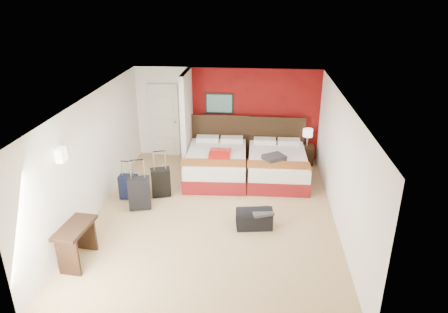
# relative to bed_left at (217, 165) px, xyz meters

# --- Properties ---
(ground) EXTENTS (6.50, 6.50, 0.00)m
(ground) POSITION_rel_bed_left_xyz_m (0.15, -1.88, -0.32)
(ground) COLOR #D6B784
(ground) RESTS_ON ground
(room_walls) EXTENTS (5.02, 6.52, 2.50)m
(room_walls) POSITION_rel_bed_left_xyz_m (-1.25, -0.46, 0.94)
(room_walls) COLOR white
(room_walls) RESTS_ON ground
(red_accent_panel) EXTENTS (3.50, 0.04, 2.50)m
(red_accent_panel) POSITION_rel_bed_left_xyz_m (0.90, 1.35, 0.93)
(red_accent_panel) COLOR maroon
(red_accent_panel) RESTS_ON ground
(partition_wall) EXTENTS (0.12, 1.20, 2.50)m
(partition_wall) POSITION_rel_bed_left_xyz_m (-0.85, 0.73, 0.93)
(partition_wall) COLOR silver
(partition_wall) RESTS_ON ground
(entry_door) EXTENTS (0.82, 0.06, 2.05)m
(entry_door) POSITION_rel_bed_left_xyz_m (-1.60, 1.32, 0.71)
(entry_door) COLOR silver
(entry_door) RESTS_ON ground
(bed_left) EXTENTS (1.56, 2.17, 0.63)m
(bed_left) POSITION_rel_bed_left_xyz_m (0.00, 0.00, 0.00)
(bed_left) COLOR white
(bed_left) RESTS_ON ground
(bed_right) EXTENTS (1.46, 2.07, 0.62)m
(bed_right) POSITION_rel_bed_left_xyz_m (1.52, 0.03, -0.01)
(bed_right) COLOR white
(bed_right) RESTS_ON ground
(red_suitcase_open) EXTENTS (0.54, 0.73, 0.09)m
(red_suitcase_open) POSITION_rel_bed_left_xyz_m (0.10, -0.10, 0.36)
(red_suitcase_open) COLOR #B5170F
(red_suitcase_open) RESTS_ON bed_left
(jacket_bundle) EXTENTS (0.62, 0.59, 0.12)m
(jacket_bundle) POSITION_rel_bed_left_xyz_m (1.42, -0.27, 0.36)
(jacket_bundle) COLOR #37373C
(jacket_bundle) RESTS_ON bed_right
(nightstand) EXTENTS (0.39, 0.39, 0.53)m
(nightstand) POSITION_rel_bed_left_xyz_m (2.33, 1.00, -0.05)
(nightstand) COLOR black
(nightstand) RESTS_ON ground
(table_lamp) EXTENTS (0.26, 0.26, 0.46)m
(table_lamp) POSITION_rel_bed_left_xyz_m (2.33, 1.00, 0.44)
(table_lamp) COLOR silver
(table_lamp) RESTS_ON nightstand
(suitcase_black) EXTENTS (0.49, 0.38, 0.64)m
(suitcase_black) POSITION_rel_bed_left_xyz_m (-1.16, -1.16, 0.00)
(suitcase_black) COLOR black
(suitcase_black) RESTS_ON ground
(suitcase_charcoal) EXTENTS (0.53, 0.40, 0.69)m
(suitcase_charcoal) POSITION_rel_bed_left_xyz_m (-1.48, -1.77, 0.03)
(suitcase_charcoal) COLOR black
(suitcase_charcoal) RESTS_ON ground
(suitcase_navy) EXTENTS (0.40, 0.25, 0.55)m
(suitcase_navy) POSITION_rel_bed_left_xyz_m (-1.85, -1.36, -0.04)
(suitcase_navy) COLOR black
(suitcase_navy) RESTS_ON ground
(duffel_bag) EXTENTS (0.75, 0.47, 0.36)m
(duffel_bag) POSITION_rel_bed_left_xyz_m (0.99, -2.30, -0.14)
(duffel_bag) COLOR black
(duffel_bag) RESTS_ON ground
(jacket_draped) EXTENTS (0.49, 0.45, 0.05)m
(jacket_draped) POSITION_rel_bed_left_xyz_m (1.14, -2.35, 0.07)
(jacket_draped) COLOR #3A3A3F
(jacket_draped) RESTS_ON duffel_bag
(desk) EXTENTS (0.52, 0.90, 0.72)m
(desk) POSITION_rel_bed_left_xyz_m (-2.05, -3.67, 0.04)
(desk) COLOR black
(desk) RESTS_ON ground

